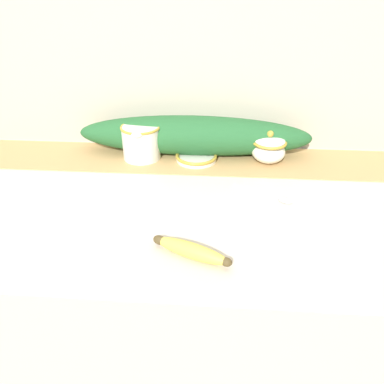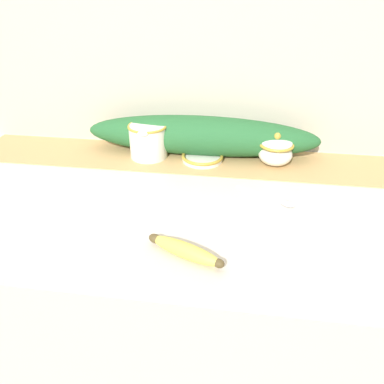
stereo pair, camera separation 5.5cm
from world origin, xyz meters
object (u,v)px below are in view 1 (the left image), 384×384
at_px(cream_pitcher, 141,141).
at_px(sugar_bowl, 269,148).
at_px(banana, 191,250).
at_px(small_dish, 196,157).
at_px(spoon, 281,199).

height_order(cream_pitcher, sugar_bowl, cream_pitcher).
bearing_deg(cream_pitcher, banana, -67.71).
bearing_deg(banana, small_dish, 92.31).
relative_size(small_dish, banana, 0.75).
height_order(sugar_bowl, spoon, sugar_bowl).
distance_m(cream_pitcher, small_dish, 0.18).
relative_size(cream_pitcher, sugar_bowl, 1.36).
distance_m(cream_pitcher, banana, 0.51).
xyz_separation_m(sugar_bowl, banana, (-0.20, -0.47, -0.03)).
xyz_separation_m(small_dish, banana, (0.02, -0.46, 0.00)).
bearing_deg(cream_pitcher, spoon, -29.00).
height_order(small_dish, spoon, small_dish).
distance_m(cream_pitcher, sugar_bowl, 0.40).
relative_size(sugar_bowl, small_dish, 0.80).
bearing_deg(spoon, sugar_bowl, 125.16).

